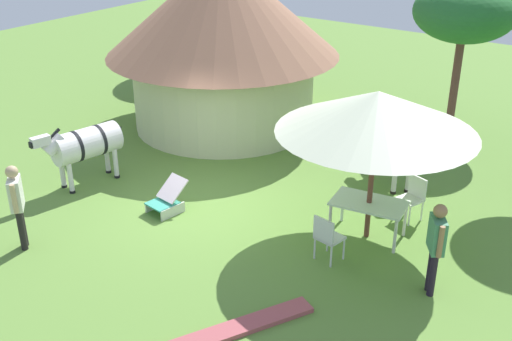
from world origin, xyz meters
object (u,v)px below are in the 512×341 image
patio_chair_near_lawn (327,236)px  zebra_by_umbrella (392,142)px  shade_umbrella (377,112)px  patio_dining_table (369,206)px  acacia_tree_right_background (465,12)px  striped_lounge_chair (167,200)px  standing_watcher (17,200)px  guest_beside_umbrella (436,241)px  zebra_nearest_camera (84,144)px  thatched_hut (223,33)px  patio_chair_near_hut (413,195)px

patio_chair_near_lawn → zebra_by_umbrella: bearing=107.1°
shade_umbrella → patio_dining_table: shade_umbrella is taller
shade_umbrella → patio_chair_near_lawn: (-0.22, -1.21, -2.02)m
patio_chair_near_lawn → zebra_by_umbrella: (-0.45, 3.69, 0.45)m
shade_umbrella → acacia_tree_right_background: (-0.63, 6.31, 0.66)m
striped_lounge_chair → standing_watcher: bearing=73.6°
guest_beside_umbrella → striped_lounge_chair: (-5.49, -0.44, -0.74)m
shade_umbrella → zebra_nearest_camera: (-6.16, -1.53, -1.59)m
thatched_hut → guest_beside_umbrella: bearing=-29.1°
shade_umbrella → acacia_tree_right_background: bearing=95.7°
zebra_nearest_camera → acacia_tree_right_background: (5.54, 7.84, 2.25)m
striped_lounge_chair → acacia_tree_right_background: 8.92m
thatched_hut → patio_chair_near_hut: 6.97m
shade_umbrella → acacia_tree_right_background: acacia_tree_right_background is taller
patio_chair_near_lawn → standing_watcher: (-4.83, -2.85, 0.49)m
patio_chair_near_hut → zebra_by_umbrella: bearing=-30.6°
thatched_hut → standing_watcher: thatched_hut is taller
shade_umbrella → guest_beside_umbrella: (1.66, -1.04, -1.54)m
patio_dining_table → guest_beside_umbrella: 1.99m
shade_umbrella → acacia_tree_right_background: 6.38m
shade_umbrella → patio_dining_table: size_ratio=2.44×
thatched_hut → patio_chair_near_lawn: (5.71, -4.38, -2.04)m
standing_watcher → zebra_nearest_camera: bearing=154.4°
shade_umbrella → standing_watcher: size_ratio=2.17×
guest_beside_umbrella → zebra_by_umbrella: (-2.32, 3.52, -0.03)m
thatched_hut → striped_lounge_chair: (2.10, -4.65, -2.30)m
patio_dining_table → striped_lounge_chair: bearing=-158.9°
patio_chair_near_hut → patio_chair_near_lawn: bearing=95.0°
standing_watcher → acacia_tree_right_background: (4.42, 10.36, 2.19)m
patio_chair_near_hut → striped_lounge_chair: patio_chair_near_hut is taller
standing_watcher → striped_lounge_chair: bearing=105.2°
zebra_nearest_camera → acacia_tree_right_background: acacia_tree_right_background is taller
zebra_nearest_camera → patio_chair_near_hut: bearing=-146.0°
patio_chair_near_lawn → patio_chair_near_hut: (0.64, 2.36, 0.00)m
patio_chair_near_hut → zebra_by_umbrella: zebra_by_umbrella is taller
shade_umbrella → guest_beside_umbrella: size_ratio=2.19×
acacia_tree_right_background → striped_lounge_chair: bearing=-112.3°
zebra_nearest_camera → patio_dining_table: bearing=-154.2°
zebra_by_umbrella → acacia_tree_right_background: (0.04, 3.83, 2.23)m
standing_watcher → zebra_by_umbrella: 7.87m
patio_chair_near_hut → guest_beside_umbrella: guest_beside_umbrella is taller
zebra_nearest_camera → shade_umbrella: bearing=-154.2°
thatched_hut → guest_beside_umbrella: (7.59, -4.22, -1.57)m
patio_chair_near_hut → guest_beside_umbrella: bearing=139.6°
striped_lounge_chair → patio_dining_table: bearing=-150.0°
patio_chair_near_hut → zebra_nearest_camera: bearing=42.3°
patio_chair_near_hut → zebra_by_umbrella: (-1.09, 1.33, 0.45)m
standing_watcher → patio_chair_near_hut: bearing=84.1°
patio_dining_table → zebra_nearest_camera: (-6.16, -1.53, 0.30)m
patio_chair_near_hut → acacia_tree_right_background: (-1.05, 5.16, 2.68)m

